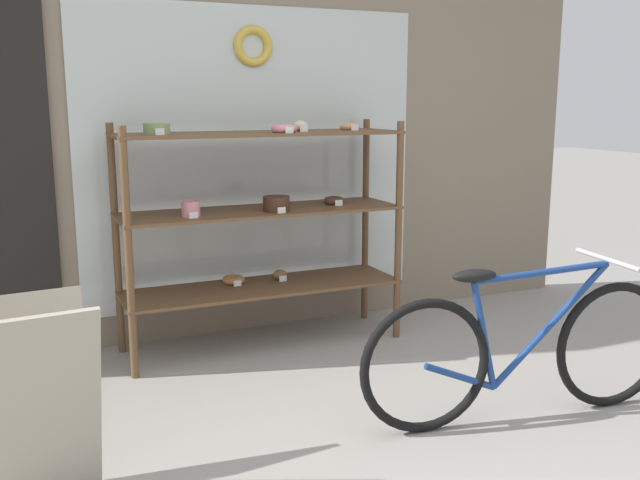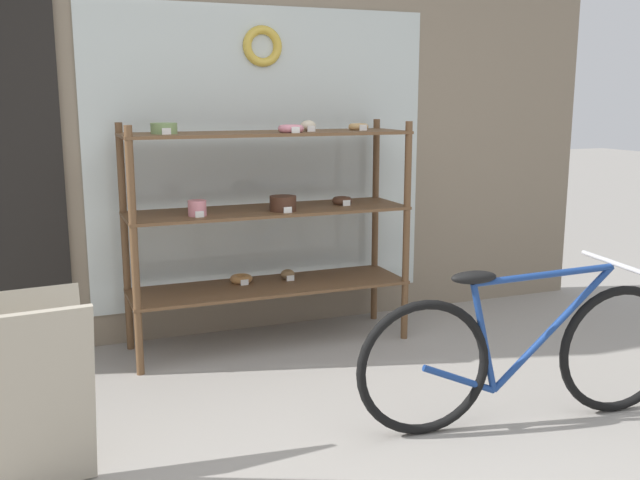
{
  "view_description": "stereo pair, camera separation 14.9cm",
  "coord_description": "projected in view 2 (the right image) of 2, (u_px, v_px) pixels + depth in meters",
  "views": [
    {
      "loc": [
        -1.3,
        -2.2,
        1.54
      ],
      "look_at": [
        0.06,
        0.85,
        0.86
      ],
      "focal_mm": 40.0,
      "sensor_mm": 36.0,
      "label": 1
    },
    {
      "loc": [
        -1.17,
        -2.26,
        1.54
      ],
      "look_at": [
        0.06,
        0.85,
        0.86
      ],
      "focal_mm": 40.0,
      "sensor_mm": 36.0,
      "label": 2
    }
  ],
  "objects": [
    {
      "name": "sandwich_board",
      "position": [
        21.0,
        398.0,
        2.74
      ],
      "size": [
        0.56,
        0.43,
        0.78
      ],
      "rotation": [
        0.0,
        0.0,
        0.09
      ],
      "color": "#B2A893",
      "rests_on": "ground_plane"
    },
    {
      "name": "bicycle",
      "position": [
        523.0,
        353.0,
        3.36
      ],
      "size": [
        1.65,
        0.46,
        0.78
      ],
      "rotation": [
        0.0,
        0.0,
        -0.14
      ],
      "color": "black",
      "rests_on": "ground_plane"
    },
    {
      "name": "display_case",
      "position": [
        268.0,
        212.0,
        4.35
      ],
      "size": [
        1.72,
        0.49,
        1.4
      ],
      "color": "brown",
      "rests_on": "ground_plane"
    },
    {
      "name": "storefront_facade",
      "position": [
        224.0,
        71.0,
        4.48
      ],
      "size": [
        5.4,
        0.13,
        3.49
      ],
      "color": "gray",
      "rests_on": "ground_plane"
    }
  ]
}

